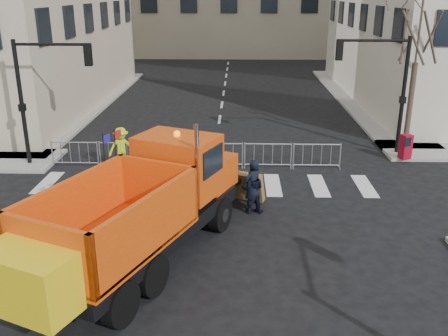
{
  "coord_description": "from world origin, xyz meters",
  "views": [
    {
      "loc": [
        1.1,
        -12.86,
        7.28
      ],
      "look_at": [
        0.65,
        2.5,
        1.77
      ],
      "focal_mm": 40.0,
      "sensor_mm": 36.0,
      "label": 1
    }
  ],
  "objects_px": {
    "plow_truck": "(138,209)",
    "cop_c": "(197,189)",
    "cop_b": "(253,190)",
    "worker": "(122,148)",
    "cop_a": "(253,187)",
    "newspaper_box": "(406,147)"
  },
  "relations": [
    {
      "from": "plow_truck",
      "to": "cop_c",
      "type": "distance_m",
      "value": 3.71
    },
    {
      "from": "plow_truck",
      "to": "cop_c",
      "type": "relative_size",
      "value": 5.5
    },
    {
      "from": "cop_b",
      "to": "cop_c",
      "type": "bearing_deg",
      "value": 16.03
    },
    {
      "from": "worker",
      "to": "cop_a",
      "type": "bearing_deg",
      "value": -62.8
    },
    {
      "from": "cop_b",
      "to": "newspaper_box",
      "type": "height_order",
      "value": "cop_b"
    },
    {
      "from": "cop_b",
      "to": "worker",
      "type": "distance_m",
      "value": 6.73
    },
    {
      "from": "cop_c",
      "to": "cop_b",
      "type": "bearing_deg",
      "value": 151.75
    },
    {
      "from": "cop_a",
      "to": "newspaper_box",
      "type": "distance_m",
      "value": 8.95
    },
    {
      "from": "plow_truck",
      "to": "cop_a",
      "type": "bearing_deg",
      "value": -18.21
    },
    {
      "from": "cop_a",
      "to": "cop_b",
      "type": "distance_m",
      "value": 0.18
    },
    {
      "from": "cop_a",
      "to": "newspaper_box",
      "type": "bearing_deg",
      "value": 177.77
    },
    {
      "from": "cop_a",
      "to": "cop_c",
      "type": "distance_m",
      "value": 1.9
    },
    {
      "from": "plow_truck",
      "to": "cop_c",
      "type": "bearing_deg",
      "value": 2.64
    },
    {
      "from": "plow_truck",
      "to": "cop_c",
      "type": "height_order",
      "value": "plow_truck"
    },
    {
      "from": "cop_a",
      "to": "newspaper_box",
      "type": "xyz_separation_m",
      "value": [
        6.95,
        5.64,
        -0.27
      ]
    },
    {
      "from": "cop_a",
      "to": "cop_c",
      "type": "relative_size",
      "value": 1.05
    },
    {
      "from": "cop_c",
      "to": "worker",
      "type": "xyz_separation_m",
      "value": [
        -3.51,
        4.29,
        0.1
      ]
    },
    {
      "from": "newspaper_box",
      "to": "cop_b",
      "type": "bearing_deg",
      "value": -164.29
    },
    {
      "from": "cop_b",
      "to": "worker",
      "type": "xyz_separation_m",
      "value": [
        -5.41,
        4.0,
        0.21
      ]
    },
    {
      "from": "cop_c",
      "to": "newspaper_box",
      "type": "relative_size",
      "value": 1.68
    },
    {
      "from": "worker",
      "to": "newspaper_box",
      "type": "height_order",
      "value": "worker"
    },
    {
      "from": "cop_c",
      "to": "newspaper_box",
      "type": "height_order",
      "value": "cop_c"
    }
  ]
}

